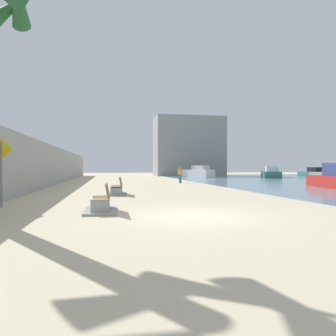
# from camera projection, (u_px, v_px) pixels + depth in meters

# --- Properties ---
(ground_plane) EXTENTS (120.00, 120.00, 0.00)m
(ground_plane) POSITION_uv_depth(u_px,v_px,m) (140.00, 185.00, 27.78)
(ground_plane) COLOR beige
(seawall) EXTENTS (0.80, 64.00, 3.31)m
(seawall) POSITION_uv_depth(u_px,v_px,m) (48.00, 166.00, 26.42)
(seawall) COLOR #9E9E99
(seawall) RESTS_ON ground
(bench_near) EXTENTS (1.11, 2.11, 0.98)m
(bench_near) POSITION_uv_depth(u_px,v_px,m) (102.00, 205.00, 11.10)
(bench_near) COLOR #9E9E99
(bench_near) RESTS_ON ground
(bench_far) EXTENTS (1.23, 2.16, 0.98)m
(bench_far) POSITION_uv_depth(u_px,v_px,m) (117.00, 191.00, 17.88)
(bench_far) COLOR #9E9E99
(bench_far) RESTS_ON ground
(person_walking) EXTENTS (0.43, 0.37, 1.63)m
(person_walking) POSITION_uv_depth(u_px,v_px,m) (180.00, 173.00, 30.83)
(person_walking) COLOR teal
(person_walking) RESTS_ON ground
(boat_nearest) EXTENTS (3.48, 7.01, 2.01)m
(boat_nearest) POSITION_uv_depth(u_px,v_px,m) (336.00, 173.00, 43.67)
(boat_nearest) COLOR beige
(boat_nearest) RESTS_ON water_bay
(boat_far_right) EXTENTS (4.37, 6.51, 1.62)m
(boat_far_right) POSITION_uv_depth(u_px,v_px,m) (271.00, 173.00, 45.42)
(boat_far_right) COLOR #337060
(boat_far_right) RESTS_ON water_bay
(boat_distant) EXTENTS (3.07, 5.34, 1.79)m
(boat_distant) POSITION_uv_depth(u_px,v_px,m) (335.00, 178.00, 23.80)
(boat_distant) COLOR red
(boat_distant) RESTS_ON water_bay
(boat_outer) EXTENTS (3.95, 6.73, 1.72)m
(boat_outer) POSITION_uv_depth(u_px,v_px,m) (197.00, 173.00, 47.82)
(boat_outer) COLOR white
(boat_outer) RESTS_ON water_bay
(boat_far_left) EXTENTS (2.15, 5.03, 1.47)m
(boat_far_left) POSITION_uv_depth(u_px,v_px,m) (313.00, 173.00, 51.75)
(boat_far_left) COLOR #337060
(boat_far_left) RESTS_ON water_bay
(pedestrian_sign) EXTENTS (0.85, 0.08, 2.63)m
(pedestrian_sign) POSITION_uv_depth(u_px,v_px,m) (1.00, 164.00, 12.21)
(pedestrian_sign) COLOR slate
(pedestrian_sign) RESTS_ON ground
(harbor_building) EXTENTS (12.00, 6.00, 10.33)m
(harbor_building) POSITION_uv_depth(u_px,v_px,m) (189.00, 147.00, 57.36)
(harbor_building) COLOR gray
(harbor_building) RESTS_ON ground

